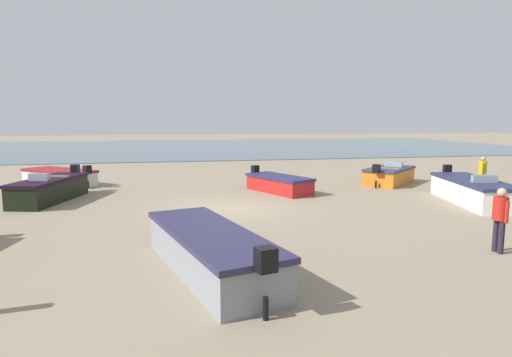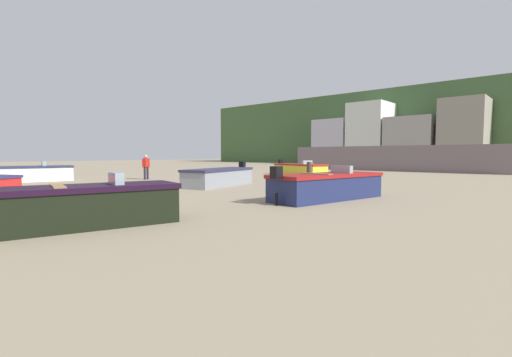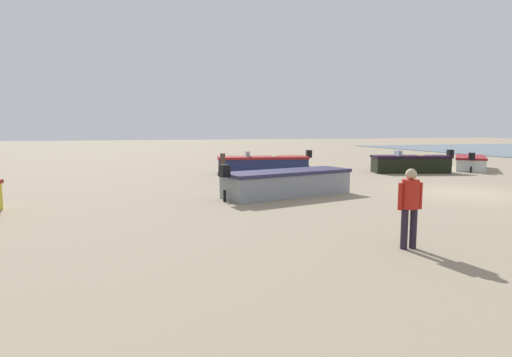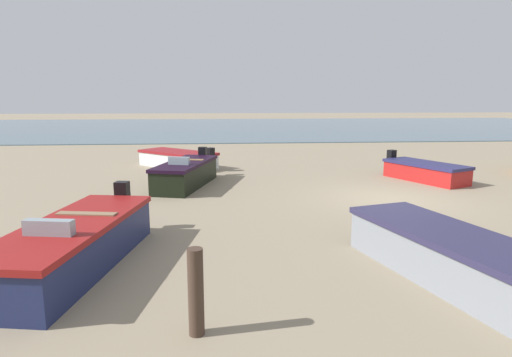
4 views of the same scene
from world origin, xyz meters
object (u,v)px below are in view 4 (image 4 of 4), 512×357
(boat_black_7, at_px, (186,174))
(boat_white_5, at_px, (178,159))
(mooring_post_near_water, at_px, (196,292))
(boat_red_4, at_px, (425,171))
(boat_grey_0, at_px, (458,259))
(boat_navy_3, at_px, (75,244))

(boat_black_7, bearing_deg, boat_white_5, -66.07)
(boat_black_7, distance_m, mooring_post_near_water, 10.76)
(boat_red_4, bearing_deg, boat_white_5, -47.70)
(boat_grey_0, xyz_separation_m, mooring_post_near_water, (4.64, 1.38, 0.18))
(boat_red_4, bearing_deg, mooring_post_near_water, 27.25)
(boat_grey_0, height_order, boat_navy_3, boat_navy_3)
(boat_grey_0, bearing_deg, boat_black_7, 105.51)
(mooring_post_near_water, bearing_deg, boat_grey_0, -163.41)
(mooring_post_near_water, bearing_deg, boat_black_7, -84.93)
(boat_grey_0, relative_size, boat_white_5, 1.27)
(boat_grey_0, height_order, mooring_post_near_water, mooring_post_near_water)
(boat_navy_3, distance_m, boat_black_7, 8.16)
(boat_grey_0, bearing_deg, boat_white_5, 98.86)
(boat_red_4, relative_size, mooring_post_near_water, 2.88)
(boat_grey_0, height_order, boat_black_7, boat_black_7)
(boat_white_5, height_order, mooring_post_near_water, mooring_post_near_water)
(boat_grey_0, distance_m, boat_black_7, 10.88)
(boat_white_5, relative_size, boat_black_7, 0.92)
(boat_navy_3, bearing_deg, boat_grey_0, 179.27)
(boat_navy_3, bearing_deg, mooring_post_near_water, 142.80)
(boat_grey_0, distance_m, mooring_post_near_water, 4.85)
(boat_grey_0, bearing_deg, boat_red_4, 52.04)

